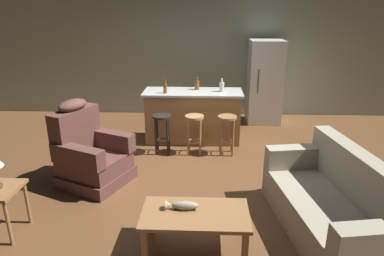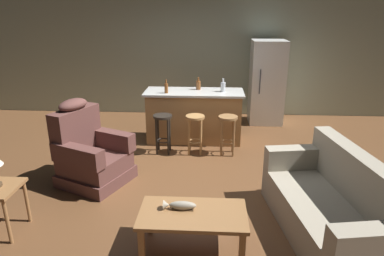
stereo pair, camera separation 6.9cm
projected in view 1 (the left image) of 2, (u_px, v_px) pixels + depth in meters
The scene contains 14 objects.
ground_plane at pixel (189, 172), 5.27m from camera, with size 12.00×12.00×0.00m.
back_wall at pixel (196, 58), 7.78m from camera, with size 12.00×0.05×2.60m.
coffee_table at pixel (195, 217), 3.49m from camera, with size 1.10×0.60×0.42m.
fish_figurine at pixel (182, 206), 3.52m from camera, with size 0.34×0.10×0.10m.
couch at pixel (333, 207), 3.72m from camera, with size 1.12×2.01×0.94m.
recliner_near_lamp at pixel (90, 154), 4.84m from camera, with size 1.11×1.11×1.20m.
kitchen_island at pixel (193, 116), 6.38m from camera, with size 1.80×0.70×0.95m.
bar_stool_left at pixel (162, 127), 5.81m from camera, with size 0.32×0.32×0.68m.
bar_stool_middle at pixel (194, 127), 5.79m from camera, with size 0.32×0.32×0.68m.
bar_stool_right at pixel (227, 128), 5.77m from camera, with size 0.32×0.32×0.68m.
refrigerator at pixel (265, 82), 7.32m from camera, with size 0.70×0.69×1.76m.
bottle_tall_green at pixel (165, 88), 6.05m from camera, with size 0.06×0.06×0.25m.
bottle_short_amber at pixel (197, 85), 6.33m from camera, with size 0.09×0.09×0.23m.
bottle_wine_dark at pixel (222, 87), 6.17m from camera, with size 0.09×0.09×0.24m.
Camera 1 is at (0.24, -4.74, 2.39)m, focal length 32.00 mm.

